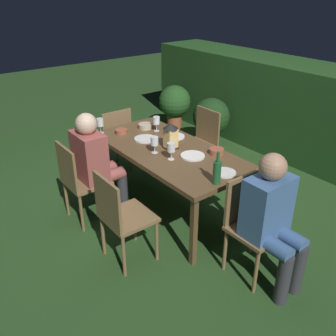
{
  "coord_description": "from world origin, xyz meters",
  "views": [
    {
      "loc": [
        2.7,
        -2.08,
        2.27
      ],
      "look_at": [
        0.0,
        0.0,
        0.52
      ],
      "focal_mm": 39.27,
      "sensor_mm": 36.0,
      "label": 1
    }
  ],
  "objects": [
    {
      "name": "plate_a",
      "position": [
        0.73,
        0.07,
        0.75
      ],
      "size": [
        0.2,
        0.2,
        0.01
      ],
      "primitive_type": "cylinder",
      "color": "silver",
      "rests_on": "dining_table"
    },
    {
      "name": "plate_b",
      "position": [
        -0.2,
        0.24,
        0.75
      ],
      "size": [
        0.22,
        0.22,
        0.01
      ],
      "primitive_type": "cylinder",
      "color": "white",
      "rests_on": "dining_table"
    },
    {
      "name": "bowl_bread",
      "position": [
        0.39,
        0.3,
        0.77
      ],
      "size": [
        0.14,
        0.14,
        0.05
      ],
      "color": "#9E5138",
      "rests_on": "dining_table"
    },
    {
      "name": "bowl_salad",
      "position": [
        -0.61,
        0.14,
        0.77
      ],
      "size": [
        0.15,
        0.15,
        0.06
      ],
      "color": "#BCAD8E",
      "rests_on": "dining_table"
    },
    {
      "name": "green_bottle_on_table",
      "position": [
        0.82,
        -0.11,
        0.85
      ],
      "size": [
        0.07,
        0.07,
        0.29
      ],
      "color": "#1E5B2D",
      "rests_on": "dining_table"
    },
    {
      "name": "wine_glass_a",
      "position": [
        -0.47,
        0.19,
        0.86
      ],
      "size": [
        0.08,
        0.08,
        0.17
      ],
      "color": "silver",
      "rests_on": "dining_table"
    },
    {
      "name": "chair_head_far",
      "position": [
        1.14,
        0.0,
        0.49
      ],
      "size": [
        0.4,
        0.42,
        0.87
      ],
      "color": "brown",
      "rests_on": "ground"
    },
    {
      "name": "chair_side_left_b",
      "position": [
        0.4,
        -0.81,
        0.49
      ],
      "size": [
        0.42,
        0.4,
        0.87
      ],
      "color": "brown",
      "rests_on": "ground"
    },
    {
      "name": "hedge_backdrop",
      "position": [
        0.0,
        2.4,
        0.64
      ],
      "size": [
        5.53,
        0.85,
        1.27
      ],
      "primitive_type": "cube",
      "color": "#234C1E",
      "rests_on": "ground"
    },
    {
      "name": "person_in_rust",
      "position": [
        -0.4,
        -0.62,
        0.64
      ],
      "size": [
        0.38,
        0.47,
        1.15
      ],
      "color": "#9E4C47",
      "rests_on": "ground"
    },
    {
      "name": "ground_plane",
      "position": [
        0.0,
        0.0,
        0.0
      ],
      "size": [
        16.0,
        16.0,
        0.0
      ],
      "primitive_type": "plane",
      "color": "#26471E"
    },
    {
      "name": "wine_glass_b",
      "position": [
        -0.0,
        -0.17,
        0.86
      ],
      "size": [
        0.08,
        0.08,
        0.17
      ],
      "color": "silver",
      "rests_on": "dining_table"
    },
    {
      "name": "dining_table",
      "position": [
        0.0,
        0.0,
        0.69
      ],
      "size": [
        1.77,
        0.84,
        0.74
      ],
      "color": "brown",
      "rests_on": "ground"
    },
    {
      "name": "potted_plant_by_hedge",
      "position": [
        -1.88,
        1.58,
        0.46
      ],
      "size": [
        0.52,
        0.52,
        0.75
      ],
      "color": "#9E5133",
      "rests_on": "ground"
    },
    {
      "name": "wine_glass_c",
      "position": [
        -0.8,
        -0.34,
        0.86
      ],
      "size": [
        0.08,
        0.08,
        0.17
      ],
      "color": "silver",
      "rests_on": "dining_table"
    },
    {
      "name": "plate_d",
      "position": [
        0.3,
        0.07,
        0.75
      ],
      "size": [
        0.24,
        0.24,
        0.01
      ],
      "primitive_type": "cylinder",
      "color": "white",
      "rests_on": "dining_table"
    },
    {
      "name": "bowl_olives",
      "position": [
        -0.65,
        -0.16,
        0.77
      ],
      "size": [
        0.13,
        0.13,
        0.05
      ],
      "color": "#9E5138",
      "rests_on": "dining_table"
    },
    {
      "name": "wine_glass_d",
      "position": [
        0.22,
        -0.13,
        0.86
      ],
      "size": [
        0.08,
        0.08,
        0.17
      ],
      "color": "silver",
      "rests_on": "dining_table"
    },
    {
      "name": "lantern_centerpiece",
      "position": [
        0.01,
        0.03,
        0.89
      ],
      "size": [
        0.15,
        0.15,
        0.27
      ],
      "color": "black",
      "rests_on": "dining_table"
    },
    {
      "name": "plate_c",
      "position": [
        -0.34,
        -0.05,
        0.75
      ],
      "size": [
        0.24,
        0.24,
        0.01
      ],
      "primitive_type": "cylinder",
      "color": "silver",
      "rests_on": "dining_table"
    },
    {
      "name": "chair_head_near",
      "position": [
        -1.14,
        0.0,
        0.49
      ],
      "size": [
        0.4,
        0.42,
        0.87
      ],
      "color": "brown",
      "rests_on": "ground"
    },
    {
      "name": "chair_side_right_a",
      "position": [
        -0.4,
        0.81,
        0.49
      ],
      "size": [
        0.42,
        0.4,
        0.87
      ],
      "color": "brown",
      "rests_on": "ground"
    },
    {
      "name": "chair_side_left_a",
      "position": [
        -0.4,
        -0.81,
        0.49
      ],
      "size": [
        0.42,
        0.4,
        0.87
      ],
      "color": "brown",
      "rests_on": "ground"
    },
    {
      "name": "potted_plant_corner",
      "position": [
        -1.02,
        1.59,
        0.44
      ],
      "size": [
        0.55,
        0.55,
        0.74
      ],
      "color": "brown",
      "rests_on": "ground"
    },
    {
      "name": "person_in_blue",
      "position": [
        1.33,
        0.0,
        0.64
      ],
      "size": [
        0.48,
        0.38,
        1.15
      ],
      "color": "#426699",
      "rests_on": "ground"
    }
  ]
}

